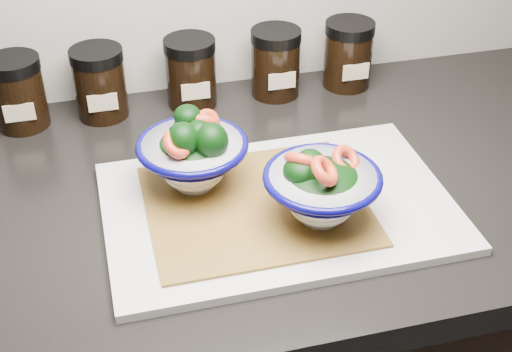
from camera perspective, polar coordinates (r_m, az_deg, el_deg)
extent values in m
cube|color=black|center=(0.99, -3.26, -1.92)|extent=(3.50, 0.60, 0.04)
cube|color=beige|center=(0.93, 1.79, -2.47)|extent=(0.45, 0.30, 0.01)
cube|color=olive|center=(0.92, 0.00, -2.33)|extent=(0.28, 0.24, 0.00)
cylinder|color=white|center=(0.96, -4.96, -0.39)|extent=(0.05, 0.05, 0.01)
ellipsoid|color=white|center=(0.95, -5.00, 0.40)|extent=(0.08, 0.08, 0.04)
torus|color=#070550|center=(0.92, -5.13, 2.46)|extent=(0.15, 0.15, 0.01)
torus|color=#070550|center=(0.93, -5.08, 1.69)|extent=(0.12, 0.12, 0.00)
ellipsoid|color=black|center=(0.93, -5.10, 1.91)|extent=(0.11, 0.11, 0.05)
ellipsoid|color=black|center=(0.90, -3.62, 2.82)|extent=(0.04, 0.04, 0.05)
cylinder|color=#477233|center=(0.91, -3.58, 1.99)|extent=(0.02, 0.01, 0.03)
ellipsoid|color=black|center=(0.91, -4.63, 3.34)|extent=(0.04, 0.04, 0.04)
cylinder|color=#477233|center=(0.91, -4.59, 2.69)|extent=(0.01, 0.01, 0.02)
ellipsoid|color=black|center=(0.90, -5.86, 2.89)|extent=(0.04, 0.04, 0.05)
cylinder|color=#477233|center=(0.91, -5.81, 2.09)|extent=(0.02, 0.01, 0.03)
ellipsoid|color=black|center=(0.95, -5.31, 3.77)|extent=(0.05, 0.05, 0.04)
cylinder|color=#477233|center=(0.96, -5.26, 2.95)|extent=(0.02, 0.02, 0.03)
ellipsoid|color=black|center=(0.94, -5.51, 4.78)|extent=(0.04, 0.04, 0.03)
cylinder|color=#477233|center=(0.95, -5.47, 4.11)|extent=(0.01, 0.01, 0.02)
torus|color=#D84F28|center=(0.95, -4.00, 4.20)|extent=(0.06, 0.05, 0.05)
torus|color=#D84F28|center=(0.89, -6.34, 2.58)|extent=(0.05, 0.05, 0.05)
torus|color=#D84F28|center=(0.95, -4.28, 4.19)|extent=(0.05, 0.04, 0.05)
torus|color=#D84F28|center=(0.91, -6.04, 2.47)|extent=(0.06, 0.05, 0.05)
cylinder|color=#CCBC8E|center=(0.90, -6.21, 2.43)|extent=(0.02, 0.02, 0.01)
cylinder|color=white|center=(0.90, 5.16, -3.05)|extent=(0.05, 0.05, 0.01)
ellipsoid|color=white|center=(0.89, 5.22, -2.24)|extent=(0.08, 0.08, 0.04)
torus|color=#070550|center=(0.87, 5.36, -0.11)|extent=(0.15, 0.15, 0.01)
torus|color=#070550|center=(0.87, 5.30, -0.91)|extent=(0.12, 0.12, 0.00)
ellipsoid|color=black|center=(0.87, 5.32, -0.68)|extent=(0.11, 0.11, 0.05)
ellipsoid|color=black|center=(0.86, 3.67, 0.39)|extent=(0.05, 0.05, 0.04)
cylinder|color=#477233|center=(0.87, 3.64, -0.48)|extent=(0.02, 0.02, 0.03)
ellipsoid|color=black|center=(0.86, 4.34, 1.18)|extent=(0.04, 0.04, 0.03)
cylinder|color=#477233|center=(0.87, 4.31, 0.51)|extent=(0.02, 0.02, 0.03)
ellipsoid|color=black|center=(0.86, 4.57, 0.00)|extent=(0.04, 0.04, 0.05)
cylinder|color=#477233|center=(0.87, 4.52, -0.84)|extent=(0.02, 0.01, 0.03)
torus|color=#D84F28|center=(0.83, 5.50, 0.41)|extent=(0.04, 0.05, 0.05)
torus|color=#D84F28|center=(0.86, 3.59, 1.26)|extent=(0.06, 0.06, 0.05)
torus|color=#D84F28|center=(0.89, 7.19, 1.25)|extent=(0.05, 0.05, 0.04)
cylinder|color=#CCBC8E|center=(0.85, 5.22, -0.08)|extent=(0.02, 0.02, 0.01)
cylinder|color=black|center=(1.15, -18.42, 5.97)|extent=(0.08, 0.08, 0.09)
cylinder|color=black|center=(1.13, -18.95, 8.47)|extent=(0.08, 0.08, 0.02)
cube|color=#C6B793|center=(1.12, -18.40, 4.82)|extent=(0.05, 0.00, 0.03)
cylinder|color=black|center=(1.15, -12.34, 6.89)|extent=(0.08, 0.08, 0.09)
cylinder|color=black|center=(1.12, -12.70, 9.43)|extent=(0.08, 0.08, 0.02)
cube|color=#C6B793|center=(1.11, -12.15, 5.76)|extent=(0.04, 0.00, 0.03)
cylinder|color=black|center=(1.16, -5.21, 7.86)|extent=(0.08, 0.08, 0.09)
cylinder|color=black|center=(1.13, -5.36, 10.40)|extent=(0.08, 0.08, 0.02)
cube|color=#C6B793|center=(1.12, -4.84, 6.76)|extent=(0.04, 0.00, 0.03)
cylinder|color=black|center=(1.18, 1.57, 8.67)|extent=(0.08, 0.08, 0.09)
cylinder|color=black|center=(1.16, 1.61, 11.17)|extent=(0.08, 0.08, 0.02)
cube|color=#C6B793|center=(1.15, 2.09, 7.61)|extent=(0.04, 0.00, 0.03)
cylinder|color=black|center=(1.22, 7.34, 9.26)|extent=(0.08, 0.08, 0.09)
cylinder|color=black|center=(1.20, 7.55, 11.69)|extent=(0.08, 0.08, 0.02)
cube|color=#C6B793|center=(1.19, 7.99, 8.24)|extent=(0.05, 0.00, 0.03)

